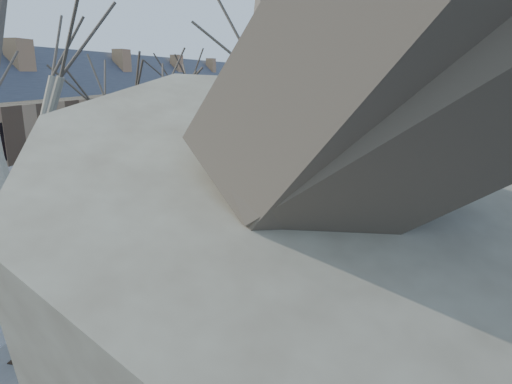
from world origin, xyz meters
The scene contains 18 objects.
pavement_left centered at (-6.00, 39.00, 0.06)m, with size 3.00×102.00×0.12m, color slate.
pavement_right centered at (6.00, 39.00, 0.06)m, with size 3.00×102.00×0.12m, color slate.
terrace_left centered at (-13.65, 31.00, 5.53)m, with size 9.70×78.00×13.60m.
flats_right centered at (17.46, 43.00, 4.98)m, with size 13.97×54.00×10.00m.
front_wall_left centered at (-7.65, 31.00, 0.62)m, with size 0.30×78.00×1.00m.
grass_verge_right centered at (10.50, 39.00, 0.15)m, with size 6.00×102.00×0.06m.
tree_left_mid centered at (-5.70, 6.00, 9.56)m, with size 10.50×10.50×14.71m.
tree_left_far centered at (-5.70, 16.00, 9.24)m, with size 10.15×10.15×14.22m.
tree_left_dist centered at (-5.70, 28.00, 9.56)m, with size 10.50×10.50×14.71m.
tree_right_near centered at (5.70, -6.00, 9.86)m, with size 10.85×10.85×15.20m.
tree_right_mid centered at (5.70, 8.00, 9.56)m, with size 10.50×10.50×14.71m.
tree_right_far centered at (5.70, 22.00, 9.24)m, with size 10.15×10.15×14.22m.
double_decker_bus centered at (-1.52, 39.88, 2.05)m, with size 3.20×10.10×4.20m.
car_left_mid centered at (-3.60, 6.34, 0.64)m, with size 1.36×3.89×1.28m, color black.
car_left_far centered at (-3.35, 9.43, 0.64)m, with size 2.11×4.58×1.27m, color #96969B.
car_right_near centered at (3.33, 13.88, 0.75)m, with size 2.10×5.16×1.50m, color #1B1751.
car_right_mid centered at (3.12, 22.27, 0.80)m, with size 1.90×4.71×1.60m, color #92949A.
car_right_far centered at (3.03, 26.93, 0.68)m, with size 1.44×4.14×1.36m, color black.
Camera 1 is at (6.87, -8.27, 11.52)m, focal length 32.00 mm.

